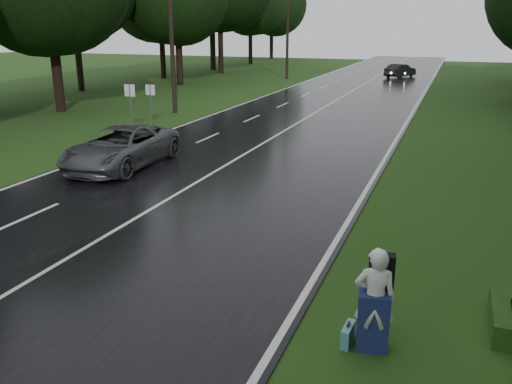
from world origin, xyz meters
TOP-DOWN VIEW (x-y plane):
  - ground at (0.00, 0.00)m, footprint 160.00×160.00m
  - road at (0.00, 20.00)m, footprint 12.00×140.00m
  - lane_center at (0.00, 20.00)m, footprint 0.12×140.00m
  - grey_car at (-3.73, 7.82)m, footprint 2.76×5.73m
  - far_car at (2.44, 49.87)m, footprint 3.08×4.47m
  - hitchhiker at (7.39, -0.92)m, footprint 0.76×0.71m
  - suitcase at (6.97, -0.93)m, footprint 0.18×0.51m
  - utility_pole_mid at (-8.50, 20.51)m, footprint 1.80×0.28m
  - utility_pole_far at (-8.50, 44.23)m, footprint 1.80×0.28m
  - road_sign_a at (-7.20, 13.73)m, footprint 0.61×0.10m
  - road_sign_b at (-7.20, 15.65)m, footprint 0.56×0.10m
  - tree_left_d at (-15.74, 18.37)m, footprint 8.97×8.97m
  - tree_left_e at (-16.38, 35.61)m, footprint 8.82×8.82m
  - tree_left_f at (-17.76, 48.00)m, footprint 11.39×11.39m

SIDE VIEW (x-z plane):
  - ground at x=0.00m, z-range 0.00..0.00m
  - utility_pole_mid at x=-8.50m, z-range -5.06..5.06m
  - utility_pole_far at x=-8.50m, z-range -5.25..5.25m
  - road_sign_a at x=-7.20m, z-range -1.26..1.26m
  - road_sign_b at x=-7.20m, z-range -1.16..1.16m
  - tree_left_d at x=-15.74m, z-range -7.01..7.01m
  - tree_left_e at x=-16.38m, z-range -6.89..6.89m
  - tree_left_f at x=-17.76m, z-range -8.89..8.89m
  - road at x=0.00m, z-range 0.00..0.04m
  - lane_center at x=0.00m, z-range 0.04..0.05m
  - suitcase at x=6.97m, z-range 0.00..0.36m
  - far_car at x=2.44m, z-range 0.04..1.44m
  - grey_car at x=-3.73m, z-range 0.04..1.61m
  - hitchhiker at x=7.39m, z-range -0.07..1.84m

